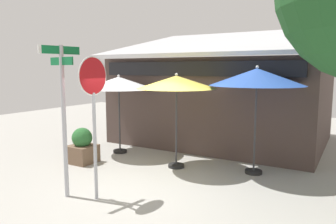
# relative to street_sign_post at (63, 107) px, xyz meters

# --- Properties ---
(ground_plane) EXTENTS (28.00, 28.00, 0.10)m
(ground_plane) POSITION_rel_street_sign_post_xyz_m (1.16, 1.23, -1.97)
(ground_plane) COLOR #9E9B93
(cafe_building) EXTENTS (7.55, 5.89, 4.31)m
(cafe_building) POSITION_rel_street_sign_post_xyz_m (0.82, 6.98, -0.29)
(cafe_building) COLOR #473833
(cafe_building) RESTS_ON ground
(street_sign_post) EXTENTS (0.82, 0.88, 3.16)m
(street_sign_post) POSITION_rel_street_sign_post_xyz_m (0.00, 0.00, 0.00)
(street_sign_post) COLOR #A8AAB2
(street_sign_post) RESTS_ON ground
(stop_sign) EXTENTS (0.07, 0.78, 2.94)m
(stop_sign) POSITION_rel_street_sign_post_xyz_m (0.63, 0.22, 0.13)
(stop_sign) COLOR #A8AAB2
(stop_sign) RESTS_ON ground
(patio_umbrella_ivory_left) EXTENTS (2.27, 2.27, 2.51)m
(patio_umbrella_ivory_left) POSITION_rel_street_sign_post_xyz_m (-1.34, 3.43, 0.31)
(patio_umbrella_ivory_left) COLOR black
(patio_umbrella_ivory_left) RESTS_ON ground
(patio_umbrella_mustard_center) EXTENTS (2.15, 2.15, 2.58)m
(patio_umbrella_mustard_center) POSITION_rel_street_sign_post_xyz_m (1.00, 2.97, 0.39)
(patio_umbrella_mustard_center) COLOR black
(patio_umbrella_mustard_center) RESTS_ON ground
(patio_umbrella_royal_blue_right) EXTENTS (2.37, 2.37, 2.77)m
(patio_umbrella_royal_blue_right) POSITION_rel_street_sign_post_xyz_m (2.99, 3.53, 0.55)
(patio_umbrella_royal_blue_right) COLOR black
(patio_umbrella_royal_blue_right) RESTS_ON ground
(sidewalk_planter) EXTENTS (0.71, 0.71, 1.02)m
(sidewalk_planter) POSITION_rel_street_sign_post_xyz_m (-1.54, 1.99, -1.46)
(sidewalk_planter) COLOR brown
(sidewalk_planter) RESTS_ON ground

